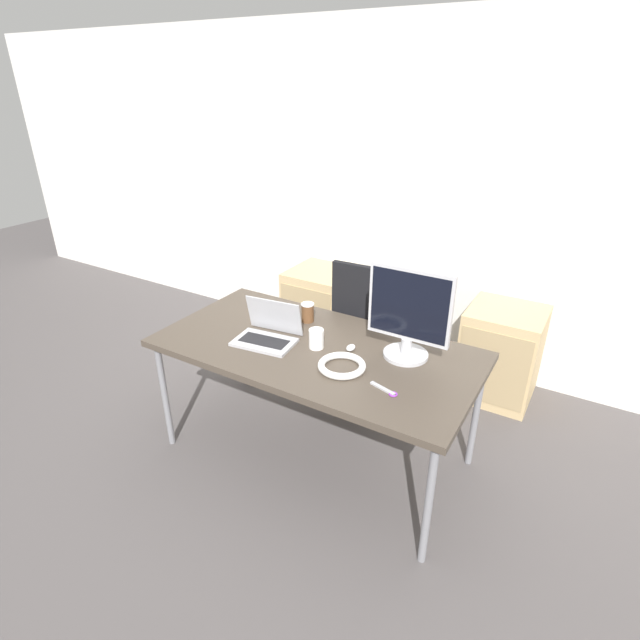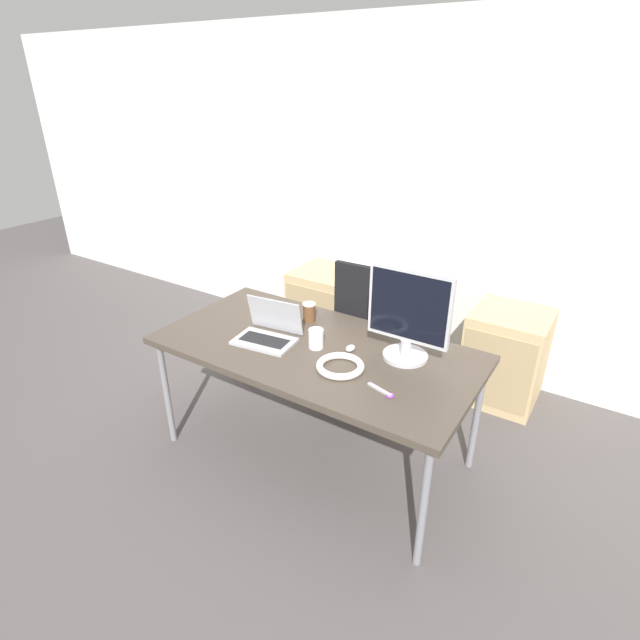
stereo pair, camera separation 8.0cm
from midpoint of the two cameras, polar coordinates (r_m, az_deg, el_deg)
name	(u,v)px [view 2 (the right image)]	position (r m, az deg, el deg)	size (l,w,h in m)	color
ground_plane	(316,452)	(3.32, 0.27, -14.84)	(14.00, 14.00, 0.00)	#514C4C
wall_back	(427,203)	(4.01, 12.67, 12.87)	(10.00, 0.05, 2.60)	silver
desk	(316,353)	(2.89, 0.30, -3.81)	(1.85, 0.94, 0.78)	#473D33
office_chair	(374,347)	(3.63, 6.85, -3.11)	(0.56, 0.57, 1.09)	#232326
cabinet_left	(326,308)	(4.36, 1.24, 1.32)	(0.52, 0.52, 0.70)	tan
cabinet_right	(505,356)	(3.88, 20.95, -3.91)	(0.52, 0.52, 0.70)	tan
laptop_center	(268,332)	(2.93, -5.17, -1.39)	(0.37, 0.31, 0.23)	#ADADB2
monitor	(408,316)	(2.69, 10.92, 0.42)	(0.46, 0.25, 0.52)	#B7B7BC
mouse	(350,348)	(2.83, 4.31, -3.24)	(0.05, 0.07, 0.03)	silver
coffee_cup_white	(316,339)	(2.83, 0.36, -2.15)	(0.09, 0.09, 0.11)	white
coffee_cup_brown	(309,312)	(3.14, -0.52, 0.89)	(0.08, 0.08, 0.12)	brown
cable_coil	(340,366)	(2.65, 3.19, -5.26)	(0.26, 0.26, 0.04)	white
scissors	(383,392)	(2.50, 8.16, -8.10)	(0.17, 0.08, 0.01)	#B2B2B7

